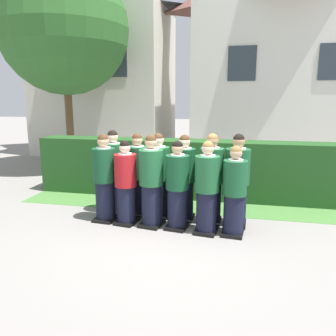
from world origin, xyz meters
name	(u,v)px	position (x,y,z in m)	size (l,w,h in m)	color
ground_plane	(165,227)	(0.00, 0.00, 0.00)	(60.00, 60.00, 0.00)	gray
student_front_row_0	(105,180)	(-1.20, 0.12, 0.79)	(0.43, 0.51, 1.66)	black
student_in_red_blazer	(126,185)	(-0.75, 0.05, 0.74)	(0.42, 0.50, 1.56)	black
student_front_row_2	(151,183)	(-0.26, 0.04, 0.80)	(0.46, 0.53, 1.68)	black
student_front_row_3	(177,187)	(0.22, 0.01, 0.76)	(0.43, 0.53, 1.59)	black
student_front_row_4	(207,190)	(0.75, -0.08, 0.77)	(0.43, 0.50, 1.62)	black
student_front_row_5	(234,193)	(1.21, -0.08, 0.74)	(0.40, 0.51, 1.55)	black
student_rear_row_0	(114,174)	(-1.19, 0.59, 0.81)	(0.45, 0.56, 1.69)	black
student_rear_row_1	(138,176)	(-0.68, 0.56, 0.78)	(0.43, 0.50, 1.64)	black
student_rear_row_2	(158,178)	(-0.24, 0.50, 0.79)	(0.43, 0.49, 1.66)	black
student_rear_row_3	(184,180)	(0.27, 0.48, 0.78)	(0.43, 0.48, 1.65)	black
student_rear_row_4	(211,181)	(0.79, 0.41, 0.80)	(0.44, 0.53, 1.69)	black
student_rear_row_5	(237,182)	(1.25, 0.38, 0.81)	(0.44, 0.50, 1.69)	black
hedge	(183,168)	(0.00, 2.00, 0.67)	(7.02, 0.70, 1.35)	#214C1E
school_building_main	(106,63)	(-4.33, 8.15, 3.75)	(5.50, 4.28, 7.33)	beige
school_building_annex	(281,58)	(2.66, 7.87, 3.75)	(6.55, 4.13, 7.32)	silver
oak_tree_left	(64,29)	(-4.15, 4.40, 4.37)	(4.01, 4.01, 6.38)	brown
lawn_strip	(177,206)	(0.00, 1.20, 0.00)	(7.02, 0.90, 0.01)	#477A38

